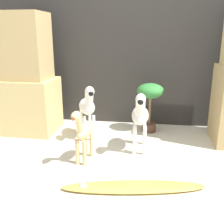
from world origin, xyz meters
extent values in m
plane|color=beige|center=(0.00, 0.00, 0.00)|extent=(14.00, 14.00, 0.00)
cube|color=#2D2B28|center=(0.00, 1.38, 1.10)|extent=(6.40, 0.08, 2.20)
cube|color=#D1B775|center=(-1.30, 0.84, 0.33)|extent=(0.71, 0.56, 0.67)
cube|color=tan|center=(-1.30, 0.84, 1.06)|extent=(0.57, 0.45, 0.78)
cylinder|color=white|center=(0.18, 0.34, 0.15)|extent=(0.04, 0.04, 0.31)
cylinder|color=white|center=(0.08, 0.33, 0.15)|extent=(0.04, 0.04, 0.31)
cylinder|color=white|center=(0.17, 0.61, 0.15)|extent=(0.04, 0.04, 0.31)
cylinder|color=white|center=(0.07, 0.61, 0.15)|extent=(0.04, 0.04, 0.31)
ellipsoid|color=white|center=(0.13, 0.47, 0.38)|extent=(0.19, 0.40, 0.18)
cylinder|color=white|center=(0.13, 0.31, 0.52)|extent=(0.10, 0.16, 0.23)
ellipsoid|color=white|center=(0.14, 0.24, 0.61)|extent=(0.10, 0.18, 0.11)
sphere|color=black|center=(0.14, 0.17, 0.60)|extent=(0.05, 0.05, 0.05)
cube|color=black|center=(0.13, 0.31, 0.53)|extent=(0.03, 0.09, 0.19)
cylinder|color=white|center=(-0.41, 0.62, 0.15)|extent=(0.04, 0.04, 0.31)
cylinder|color=white|center=(-0.51, 0.58, 0.15)|extent=(0.04, 0.04, 0.31)
cylinder|color=white|center=(-0.52, 0.88, 0.15)|extent=(0.04, 0.04, 0.31)
cylinder|color=white|center=(-0.61, 0.83, 0.15)|extent=(0.04, 0.04, 0.31)
ellipsoid|color=white|center=(-0.51, 0.73, 0.38)|extent=(0.32, 0.43, 0.18)
cylinder|color=white|center=(-0.45, 0.57, 0.52)|extent=(0.15, 0.18, 0.23)
ellipsoid|color=white|center=(-0.42, 0.52, 0.61)|extent=(0.16, 0.20, 0.11)
sphere|color=black|center=(-0.39, 0.45, 0.60)|extent=(0.05, 0.05, 0.05)
cube|color=black|center=(-0.45, 0.57, 0.53)|extent=(0.06, 0.09, 0.19)
cylinder|color=#E0C184|center=(-0.37, 0.03, 0.12)|extent=(0.04, 0.04, 0.25)
cylinder|color=#E0C184|center=(-0.44, 0.03, 0.12)|extent=(0.04, 0.04, 0.25)
cylinder|color=#E0C184|center=(-0.34, 0.22, 0.12)|extent=(0.04, 0.04, 0.25)
cylinder|color=#E0C184|center=(-0.41, 0.23, 0.12)|extent=(0.04, 0.04, 0.25)
ellipsoid|color=#E0C184|center=(-0.39, 0.13, 0.30)|extent=(0.15, 0.29, 0.12)
cylinder|color=#E0C184|center=(-0.40, 0.01, 0.42)|extent=(0.07, 0.13, 0.21)
ellipsoid|color=#E0C184|center=(-0.41, -0.05, 0.51)|extent=(0.09, 0.14, 0.08)
sphere|color=brown|center=(-0.42, -0.11, 0.51)|extent=(0.04, 0.04, 0.04)
cylinder|color=#513323|center=(0.22, 1.03, 0.05)|extent=(0.18, 0.18, 0.11)
cylinder|color=brown|center=(0.22, 1.03, 0.27)|extent=(0.03, 0.03, 0.33)
ellipsoid|color=#337F38|center=(0.22, 1.03, 0.53)|extent=(0.33, 0.33, 0.18)
ellipsoid|color=gold|center=(0.13, -0.31, 0.02)|extent=(1.18, 0.39, 0.04)
cone|color=white|center=(-0.28, -0.38, 0.06)|extent=(0.07, 0.07, 0.05)
camera|label=1|loc=(0.24, -2.16, 1.20)|focal=42.00mm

